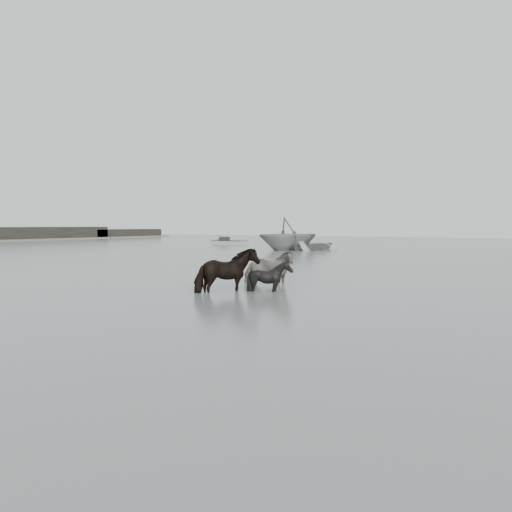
# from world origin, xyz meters

# --- Properties ---
(ground) EXTENTS (140.00, 140.00, 0.00)m
(ground) POSITION_xyz_m (0.00, 0.00, 0.00)
(ground) COLOR #4E5D5A
(ground) RESTS_ON ground
(pony_pinto) EXTENTS (1.90, 1.29, 1.47)m
(pony_pinto) POSITION_xyz_m (-0.14, 1.50, 0.73)
(pony_pinto) COLOR black
(pony_pinto) RESTS_ON ground
(pony_dark) EXTENTS (1.46, 1.67, 1.58)m
(pony_dark) POSITION_xyz_m (-0.14, -0.99, 0.79)
(pony_dark) COLOR black
(pony_dark) RESTS_ON ground
(pony_black) EXTENTS (1.31, 1.23, 1.17)m
(pony_black) POSITION_xyz_m (0.87, -0.30, 0.58)
(pony_black) COLOR black
(pony_black) RESTS_ON ground
(rowboat_lead) EXTENTS (4.06, 5.27, 1.01)m
(rowboat_lead) POSITION_xyz_m (-8.02, 22.94, 0.50)
(rowboat_lead) COLOR #B9BAB5
(rowboat_lead) RESTS_ON ground
(rowboat_trail) EXTENTS (6.42, 6.63, 2.67)m
(rowboat_trail) POSITION_xyz_m (-9.27, 21.78, 1.34)
(rowboat_trail) COLOR gray
(rowboat_trail) RESTS_ON ground
(skiff_outer) EXTENTS (4.92, 1.66, 0.75)m
(skiff_outer) POSITION_xyz_m (-19.86, 29.84, 0.38)
(skiff_outer) COLOR #A5A5A1
(skiff_outer) RESTS_ON ground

